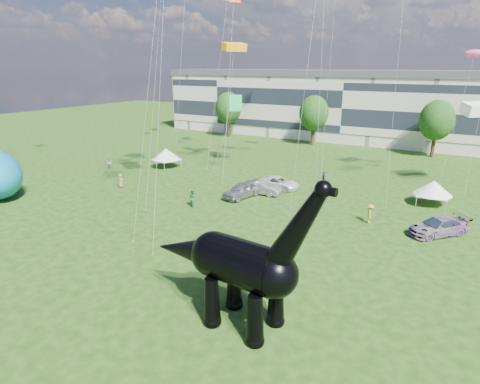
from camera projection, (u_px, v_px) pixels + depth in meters
The scene contains 13 objects.
ground at pixel (186, 309), 23.93m from camera, with size 220.00×220.00×0.00m, color #16330C.
terrace_row at pixel (350, 108), 76.99m from camera, with size 78.00×11.00×12.00m, color beige.
tree_far_left at pixel (228, 105), 80.10m from camera, with size 5.20×5.20×9.44m.
tree_mid_left at pixel (314, 110), 71.43m from camera, with size 5.20×5.20×9.44m.
tree_mid_right at pixel (437, 117), 61.79m from camera, with size 5.20×5.20×9.44m.
dinosaur_sculpture at pixel (236, 264), 21.80m from camera, with size 11.59×3.44×9.45m.
car_silver at pixel (242, 190), 43.97m from camera, with size 1.97×4.89×1.67m, color #B0AFB4.
car_grey at pixel (261, 187), 45.19m from camera, with size 1.61×4.62×1.52m, color gray.
car_white at pixel (279, 183), 47.22m from camera, with size 2.30×5.00×1.39m, color silver.
car_dark at pixel (438, 227), 34.18m from camera, with size 2.15×5.30×1.54m, color #595960.
gazebo_near at pixel (433, 188), 41.29m from camera, with size 3.98×3.98×2.62m.
gazebo_left at pixel (166, 154), 56.63m from camera, with size 4.75×4.75×2.74m.
visitors at pixel (268, 216), 36.28m from camera, with size 50.05×45.77×1.84m.
Camera 1 is at (13.23, -16.25, 13.88)m, focal length 30.00 mm.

